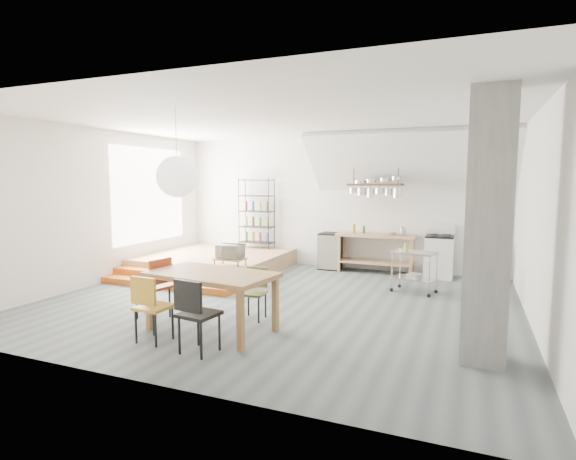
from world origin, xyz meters
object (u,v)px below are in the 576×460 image
at_px(dining_table, 211,279).
at_px(mini_fridge, 331,251).
at_px(stove, 439,256).
at_px(rolling_cart, 414,266).

bearing_deg(dining_table, mini_fridge, 94.34).
xyz_separation_m(stove, rolling_cart, (-0.35, -1.58, 0.03)).
bearing_deg(mini_fridge, rolling_cart, -37.04).
bearing_deg(mini_fridge, dining_table, -93.03).
relative_size(stove, rolling_cart, 1.32).
relative_size(dining_table, mini_fridge, 2.16).
xyz_separation_m(dining_table, rolling_cart, (2.41, 3.36, -0.24)).
xyz_separation_m(rolling_cart, mini_fridge, (-2.15, 1.62, -0.07)).
height_order(stove, dining_table, stove).
height_order(dining_table, mini_fridge, mini_fridge).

